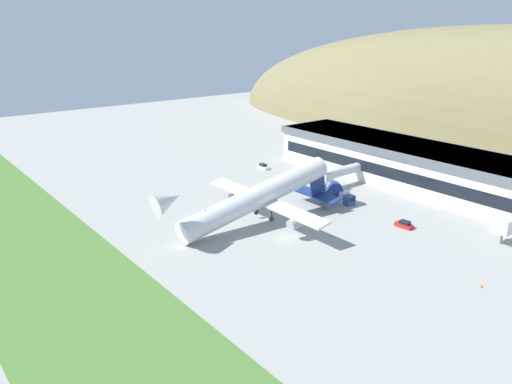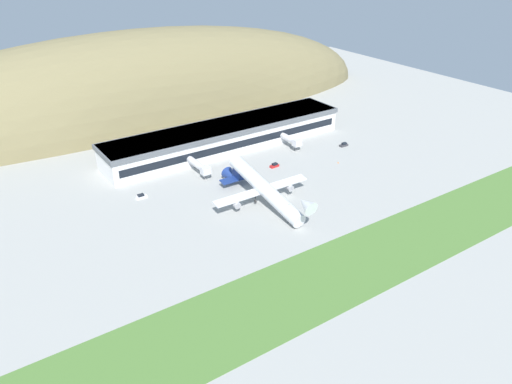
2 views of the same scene
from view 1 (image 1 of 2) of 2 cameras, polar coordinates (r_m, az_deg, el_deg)
The scene contains 11 objects.
ground_plane at distance 102.44m, azimuth 3.68°, elevation -5.24°, with size 372.27×372.27×0.00m, color #9E9E99.
grass_strip_foreground at distance 83.19m, azimuth -19.33°, elevation -12.37°, with size 335.04×25.99×0.08m, color #4C7533.
hill_backdrop at distance 199.94m, azimuth 27.10°, elevation 4.65°, with size 291.81×69.40×83.15m, color olive.
terminal_building at distance 134.89m, azimuth 21.64°, elevation 2.13°, with size 108.31×20.45×10.74m.
jetway_0 at distance 134.38m, azimuth 9.35°, elevation 2.23°, with size 3.38×14.23×5.43m.
jetway_1 at distance 112.06m, azimuth 27.17°, elevation -3.02°, with size 3.38×11.71×5.43m.
cargo_airplane at distance 107.55m, azimuth 0.54°, elevation -0.60°, with size 36.85×49.94×13.75m.
service_car_0 at distance 111.61m, azimuth 16.57°, elevation -3.59°, with size 3.91×1.93×1.56m.
service_car_1 at distance 150.23m, azimuth 0.84°, elevation 2.90°, with size 3.84×1.67×1.53m.
fuel_truck at distance 123.38m, azimuth 9.91°, elevation -0.57°, with size 6.31×2.79×2.92m.
traffic_cone_0 at distance 92.06m, azimuth 24.36°, elevation -9.72°, with size 0.52×0.52×0.58m.
Camera 1 is at (69.16, -63.18, 41.48)m, focal length 35.00 mm.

